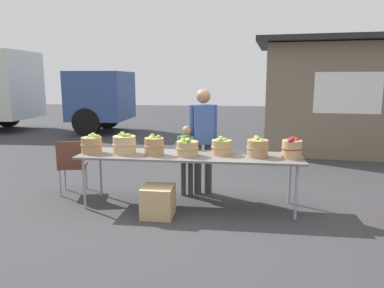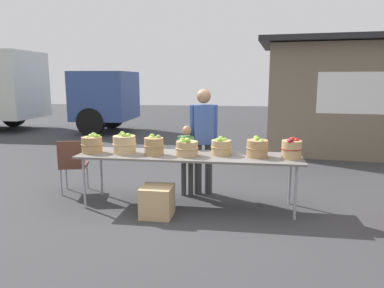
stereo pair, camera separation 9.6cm
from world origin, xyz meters
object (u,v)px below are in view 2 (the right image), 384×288
(apple_basket_green_1, at_px, (124,144))
(child_customer, at_px, (187,155))
(apple_basket_green_0, at_px, (92,144))
(apple_basket_green_3, at_px, (187,148))
(produce_crate, at_px, (157,201))
(apple_basket_red_0, at_px, (292,149))
(vendor_adult, at_px, (203,133))
(apple_basket_green_5, at_px, (257,148))
(apple_basket_green_4, at_px, (221,147))
(market_table, at_px, (189,157))
(box_truck, at_px, (7,88))
(apple_basket_green_2, at_px, (154,146))
(folding_chair, at_px, (73,162))

(apple_basket_green_1, bearing_deg, child_customer, 31.77)
(apple_basket_green_0, bearing_deg, apple_basket_green_3, -0.69)
(apple_basket_green_0, xyz_separation_m, produce_crate, (1.04, -0.39, -0.67))
(apple_basket_green_0, distance_m, produce_crate, 1.30)
(apple_basket_red_0, relative_size, vendor_adult, 0.18)
(apple_basket_green_3, distance_m, apple_basket_green_5, 0.96)
(child_customer, bearing_deg, apple_basket_green_0, 11.66)
(apple_basket_green_3, height_order, apple_basket_green_4, apple_basket_green_3)
(market_table, xyz_separation_m, apple_basket_green_5, (0.94, 0.01, 0.16))
(apple_basket_green_4, bearing_deg, produce_crate, -147.39)
(apple_basket_green_0, height_order, box_truck, box_truck)
(apple_basket_red_0, distance_m, produce_crate, 1.91)
(apple_basket_red_0, bearing_deg, market_table, 178.57)
(market_table, distance_m, apple_basket_green_4, 0.48)
(apple_basket_green_3, bearing_deg, apple_basket_green_0, 179.31)
(apple_basket_green_2, relative_size, folding_chair, 0.35)
(apple_basket_green_0, bearing_deg, apple_basket_red_0, 0.35)
(apple_basket_green_0, distance_m, apple_basket_green_3, 1.38)
(apple_basket_green_4, height_order, vendor_adult, vendor_adult)
(apple_basket_red_0, height_order, folding_chair, apple_basket_red_0)
(apple_basket_green_0, xyz_separation_m, apple_basket_green_3, (1.38, -0.02, -0.01))
(apple_basket_green_5, distance_m, child_customer, 1.17)
(apple_basket_green_2, bearing_deg, market_table, 8.90)
(apple_basket_green_1, xyz_separation_m, child_customer, (0.82, 0.51, -0.24))
(apple_basket_green_5, xyz_separation_m, box_truck, (-8.52, 6.81, 0.61))
(apple_basket_green_1, bearing_deg, apple_basket_green_5, 1.03)
(child_customer, xyz_separation_m, box_truck, (-7.48, 6.33, 0.84))
(apple_basket_green_1, relative_size, apple_basket_green_5, 1.11)
(apple_basket_green_0, height_order, apple_basket_green_3, apple_basket_green_0)
(market_table, xyz_separation_m, produce_crate, (-0.35, -0.44, -0.51))
(apple_basket_green_2, xyz_separation_m, child_customer, (0.38, 0.56, -0.23))
(apple_basket_green_2, height_order, box_truck, box_truck)
(apple_basket_green_5, xyz_separation_m, child_customer, (-1.04, 0.47, -0.23))
(apple_basket_green_5, height_order, child_customer, child_customer)
(market_table, height_order, apple_basket_green_2, apple_basket_green_2)
(market_table, height_order, apple_basket_green_3, apple_basket_green_3)
(apple_basket_green_2, relative_size, produce_crate, 0.73)
(folding_chair, xyz_separation_m, produce_crate, (1.54, -0.75, -0.31))
(child_customer, distance_m, produce_crate, 1.05)
(apple_basket_green_2, relative_size, child_customer, 0.27)
(apple_basket_green_5, xyz_separation_m, folding_chair, (-2.84, 0.30, -0.37))
(child_customer, bearing_deg, box_truck, -50.96)
(apple_basket_green_4, xyz_separation_m, vendor_adult, (-0.31, 0.52, 0.10))
(apple_basket_green_5, distance_m, box_truck, 10.93)
(apple_basket_green_2, xyz_separation_m, box_truck, (-7.10, 6.89, 0.61))
(apple_basket_green_1, relative_size, box_truck, 0.04)
(apple_basket_green_2, distance_m, apple_basket_red_0, 1.87)
(apple_basket_green_3, bearing_deg, apple_basket_red_0, 1.38)
(apple_basket_green_5, relative_size, apple_basket_red_0, 1.05)
(vendor_adult, bearing_deg, child_customer, 11.40)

